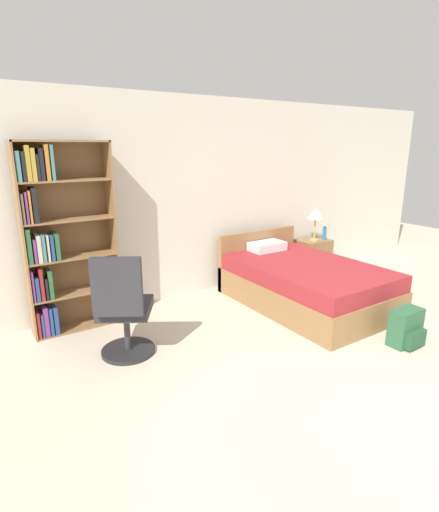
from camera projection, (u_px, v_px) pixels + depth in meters
ground_plane at (423, 407)px, 3.15m from camera, size 14.00×14.00×0.00m
wall_back at (208, 198)px, 5.40m from camera, size 9.00×0.06×2.60m
bookshelf at (57, 239)px, 4.19m from camera, size 0.94×0.30×2.04m
bed at (302, 282)px, 5.14m from camera, size 1.33×2.07×0.80m
office_chair at (123, 311)px, 3.75m from camera, size 0.69×0.72×1.06m
nightstand at (313, 256)px, 6.42m from camera, size 0.51×0.41×0.54m
table_lamp at (316, 214)px, 6.19m from camera, size 0.26×0.26×0.53m
water_bottle at (324, 234)px, 6.31m from camera, size 0.06×0.06×0.22m
backpack_green at (406, 328)px, 4.08m from camera, size 0.35×0.25×0.38m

